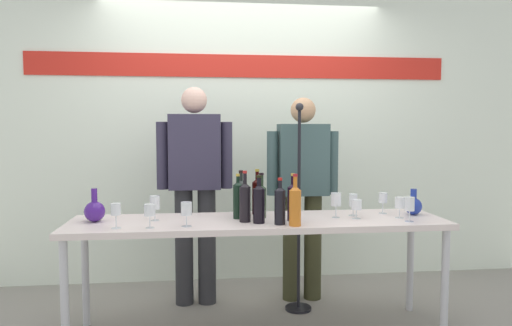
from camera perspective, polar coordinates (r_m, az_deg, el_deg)
The scene contains 26 objects.
back_wall at distance 4.37m, azimuth -1.65°, elevation 5.71°, with size 5.35×0.11×3.00m.
display_table at distance 3.22m, azimuth 0.31°, elevation -7.85°, with size 2.50×0.62×0.78m.
decanter_blue_left at distance 3.29m, azimuth -18.76°, elevation -5.43°, with size 0.13×0.13×0.22m.
decanter_blue_right at distance 3.54m, azimuth 18.32°, elevation -4.84°, with size 0.12×0.12×0.18m.
presenter_left at distance 3.74m, azimuth -7.32°, elevation -2.21°, with size 0.59×0.22×1.70m.
presenter_right at distance 3.83m, azimuth 5.60°, elevation -2.76°, with size 0.58×0.22×1.63m.
wine_bottle_0 at distance 3.38m, azimuth 0.14°, elevation -3.86°, with size 0.07×0.07×0.32m.
wine_bottle_1 at distance 2.99m, azimuth 4.70°, elevation -4.96°, with size 0.08×0.08×0.33m.
wine_bottle_2 at distance 3.22m, azimuth -2.18°, elevation -4.33°, with size 0.07×0.07×0.30m.
wine_bottle_3 at distance 3.25m, azimuth 0.65°, elevation -4.34°, with size 0.06×0.06×0.31m.
wine_bottle_4 at distance 3.10m, azimuth -1.33°, elevation -4.56°, with size 0.07×0.07×0.33m.
wine_bottle_5 at distance 3.06m, azimuth 0.35°, elevation -4.74°, with size 0.08×0.08×0.31m.
wine_bottle_6 at distance 3.15m, azimuth 4.43°, elevation -4.52°, with size 0.07×0.07×0.31m.
wine_bottle_7 at distance 3.02m, azimuth 2.89°, elevation -4.95°, with size 0.07×0.07×0.30m.
wine_bottle_8 at distance 3.33m, azimuth -1.81°, elevation -4.00°, with size 0.08×0.08×0.32m.
wine_glass_left_0 at distance 3.22m, azimuth -12.02°, elevation -4.70°, with size 0.07×0.07×0.16m.
wine_glass_left_1 at distance 3.03m, azimuth -16.43°, elevation -5.42°, with size 0.06×0.06×0.15m.
wine_glass_left_2 at distance 2.98m, azimuth -12.61°, elevation -5.57°, with size 0.07×0.07×0.15m.
wine_glass_left_3 at distance 2.99m, azimuth -8.32°, elevation -5.50°, with size 0.07×0.07×0.15m.
wine_glass_right_0 at distance 3.26m, azimuth 17.91°, elevation -4.75°, with size 0.06×0.06×0.16m.
wine_glass_right_1 at distance 3.38m, azimuth 16.83°, elevation -4.62°, with size 0.07×0.07×0.14m.
wine_glass_right_2 at distance 3.52m, azimuth 14.96°, elevation -4.11°, with size 0.06×0.06×0.15m.
wine_glass_right_3 at distance 3.29m, azimuth 9.57°, elevation -4.36°, with size 0.07×0.07×0.17m.
wine_glass_right_4 at distance 3.29m, azimuth 11.93°, elevation -4.93°, with size 0.07×0.07×0.13m.
wine_glass_right_5 at distance 3.39m, azimuth 11.56°, elevation -4.46°, with size 0.06×0.06×0.15m.
microphone_stand at distance 3.67m, azimuth 5.13°, elevation -9.31°, with size 0.20×0.20×1.57m.
Camera 1 is at (-0.38, -3.12, 1.38)m, focal length 33.41 mm.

